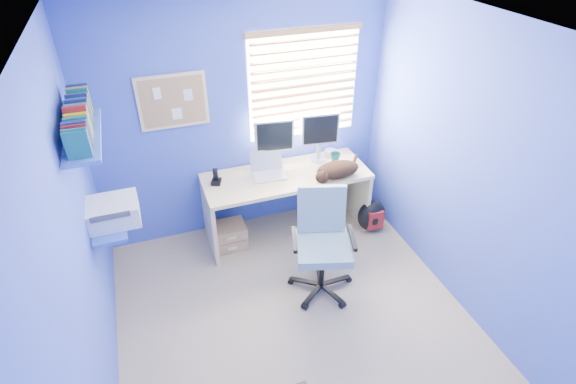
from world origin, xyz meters
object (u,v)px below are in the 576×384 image
object	(u,v)px
laptop	(269,167)
tower_pc	(326,201)
cat	(338,169)
desk	(286,204)
office_chair	(322,255)

from	to	relation	value
laptop	tower_pc	bearing A→B (deg)	9.68
laptop	cat	size ratio (longest dim) A/B	0.73
cat	desk	bearing A→B (deg)	132.30
desk	tower_pc	xyz separation A→B (m)	(0.52, 0.09, -0.14)
desk	cat	size ratio (longest dim) A/B	3.76
laptop	tower_pc	distance (m)	0.94
laptop	cat	bearing A→B (deg)	-15.06
desk	cat	distance (m)	0.69
laptop	cat	world-z (taller)	laptop
laptop	cat	distance (m)	0.70
tower_pc	desk	bearing A→B (deg)	-158.47
laptop	office_chair	distance (m)	1.06
desk	office_chair	bearing A→B (deg)	-87.84
laptop	desk	bearing A→B (deg)	-5.24
desk	tower_pc	size ratio (longest dim) A/B	3.80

